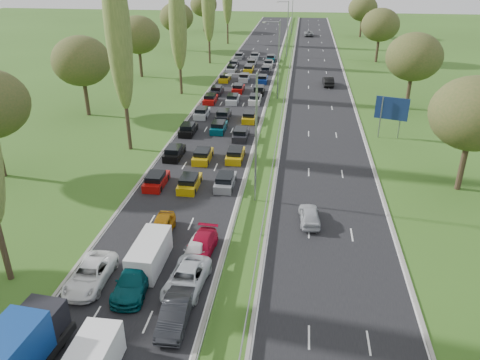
% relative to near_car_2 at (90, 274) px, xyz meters
% --- Properties ---
extents(ground, '(260.00, 260.00, 0.00)m').
position_rel_near_car_2_xyz_m(ground, '(10.09, 50.78, -0.75)').
color(ground, '#31551A').
rests_on(ground, ground).
extents(near_carriageway, '(10.50, 215.00, 0.04)m').
position_rel_near_car_2_xyz_m(near_carriageway, '(3.34, 53.28, -0.75)').
color(near_carriageway, black).
rests_on(near_carriageway, ground).
extents(far_carriageway, '(10.50, 215.00, 0.04)m').
position_rel_near_car_2_xyz_m(far_carriageway, '(16.84, 53.28, -0.75)').
color(far_carriageway, black).
rests_on(far_carriageway, ground).
extents(central_reservation, '(2.36, 215.00, 0.32)m').
position_rel_near_car_2_xyz_m(central_reservation, '(10.09, 53.28, -0.20)').
color(central_reservation, gray).
rests_on(central_reservation, ground).
extents(lamp_columns, '(0.18, 140.18, 12.00)m').
position_rel_near_car_2_xyz_m(lamp_columns, '(10.09, 48.78, 5.25)').
color(lamp_columns, gray).
rests_on(lamp_columns, ground).
extents(poplar_row, '(2.80, 127.80, 22.44)m').
position_rel_near_car_2_xyz_m(poplar_row, '(-5.91, 38.95, 11.63)').
color(poplar_row, '#2D2116').
rests_on(poplar_row, ground).
extents(woodland_left, '(8.00, 166.00, 11.10)m').
position_rel_near_car_2_xyz_m(woodland_left, '(-16.41, 33.41, 6.93)').
color(woodland_left, '#2D2116').
rests_on(woodland_left, ground).
extents(woodland_right, '(8.00, 153.00, 11.10)m').
position_rel_near_car_2_xyz_m(woodland_right, '(29.59, 37.45, 6.93)').
color(woodland_right, '#2D2116').
rests_on(woodland_right, ground).
extents(traffic_queue_fill, '(8.98, 69.33, 0.80)m').
position_rel_near_car_2_xyz_m(traffic_queue_fill, '(3.34, 48.35, -0.31)').
color(traffic_queue_fill, '#A50C0A').
rests_on(traffic_queue_fill, ground).
extents(near_car_2, '(2.47, 5.28, 1.46)m').
position_rel_near_car_2_xyz_m(near_car_2, '(0.00, 0.00, 0.00)').
color(near_car_2, white).
rests_on(near_car_2, near_carriageway).
extents(near_car_7, '(2.44, 5.41, 1.54)m').
position_rel_near_car_2_xyz_m(near_car_7, '(3.20, -0.19, 0.04)').
color(near_car_7, '#044148').
rests_on(near_car_7, near_carriageway).
extents(near_car_8, '(2.00, 4.40, 1.46)m').
position_rel_near_car_2_xyz_m(near_car_8, '(3.14, 6.84, 0.00)').
color(near_car_8, '#A86C0B').
rests_on(near_car_8, near_carriageway).
extents(near_car_9, '(1.70, 4.65, 1.52)m').
position_rel_near_car_2_xyz_m(near_car_9, '(6.86, -3.07, 0.03)').
color(near_car_9, black).
rests_on(near_car_9, near_carriageway).
extents(near_car_10, '(2.85, 5.45, 1.46)m').
position_rel_near_car_2_xyz_m(near_car_10, '(6.74, 0.38, 0.00)').
color(near_car_10, silver).
rests_on(near_car_10, near_carriageway).
extents(near_car_11, '(2.22, 4.86, 1.38)m').
position_rel_near_car_2_xyz_m(near_car_11, '(6.88, 4.51, -0.04)').
color(near_car_11, '#AF0A2A').
rests_on(near_car_11, near_carriageway).
extents(near_car_12, '(1.84, 4.14, 1.38)m').
position_rel_near_car_2_xyz_m(near_car_12, '(6.61, 4.00, -0.04)').
color(near_car_12, white).
rests_on(near_car_12, near_carriageway).
extents(far_car_0, '(1.98, 4.27, 1.41)m').
position_rel_near_car_2_xyz_m(far_car_0, '(15.11, 10.36, -0.02)').
color(far_car_0, '#AAAEB4').
rests_on(far_car_0, far_carriageway).
extents(far_car_1, '(1.96, 4.95, 1.60)m').
position_rel_near_car_2_xyz_m(far_car_1, '(18.47, 58.41, 0.07)').
color(far_car_1, black).
rests_on(far_car_1, far_carriageway).
extents(far_car_2, '(2.56, 5.44, 1.50)m').
position_rel_near_car_2_xyz_m(far_car_2, '(15.16, 115.95, 0.02)').
color(far_car_2, gray).
rests_on(far_car_2, far_carriageway).
extents(white_van_rear, '(2.01, 5.14, 2.07)m').
position_rel_near_car_2_xyz_m(white_van_rear, '(3.49, 2.77, 0.31)').
color(white_van_rear, silver).
rests_on(white_van_rear, near_carriageway).
extents(direction_sign, '(3.85, 1.29, 5.20)m').
position_rel_near_car_2_xyz_m(direction_sign, '(24.99, 32.69, 2.82)').
color(direction_sign, gray).
rests_on(direction_sign, ground).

